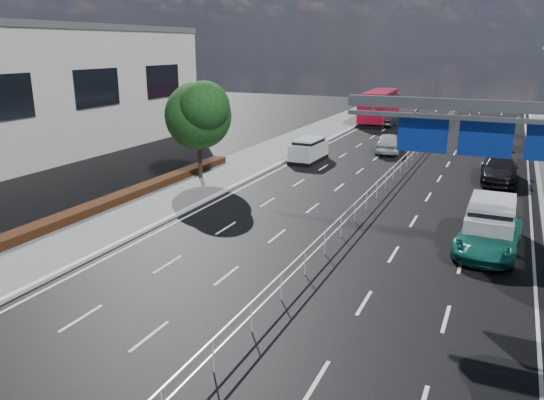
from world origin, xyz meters
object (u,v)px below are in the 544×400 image
at_px(overhead_gantry, 507,133).
at_px(red_bus, 380,106).
at_px(parked_car_dark, 499,169).
at_px(white_minivan, 309,150).
at_px(near_car_silver, 389,143).
at_px(parked_car_teal, 488,236).
at_px(near_car_dark, 388,120).
at_px(silver_minivan, 490,222).

distance_m(overhead_gantry, red_bus, 43.38).
xyz_separation_m(overhead_gantry, red_bus, (-14.24, 40.81, -3.70)).
bearing_deg(overhead_gantry, parked_car_dark, 90.87).
distance_m(white_minivan, near_car_silver, 7.94).
height_order(overhead_gantry, parked_car_teal, overhead_gantry).
relative_size(overhead_gantry, parked_car_teal, 1.89).
bearing_deg(red_bus, parked_car_teal, -73.14).
bearing_deg(near_car_dark, parked_car_teal, 110.56).
xyz_separation_m(overhead_gantry, white_minivan, (-14.12, 16.53, -4.71)).
relative_size(overhead_gantry, white_minivan, 2.41).
bearing_deg(silver_minivan, overhead_gantry, -85.06).
distance_m(near_car_dark, silver_minivan, 36.61).
bearing_deg(silver_minivan, near_car_dark, 110.29).
height_order(silver_minivan, parked_car_teal, silver_minivan).
distance_m(near_car_dark, parked_car_teal, 37.85).
xyz_separation_m(overhead_gantry, silver_minivan, (-0.24, 3.26, -4.62)).
height_order(red_bus, parked_car_dark, red_bus).
bearing_deg(silver_minivan, red_bus, 111.18).
height_order(white_minivan, red_bus, red_bus).
xyz_separation_m(silver_minivan, parked_car_teal, (-0.00, -1.31, -0.23)).
xyz_separation_m(near_car_dark, parked_car_teal, (12.26, -35.81, 0.08)).
distance_m(white_minivan, red_bus, 24.29).
bearing_deg(overhead_gantry, red_bus, 109.24).
height_order(red_bus, parked_car_teal, red_bus).
distance_m(white_minivan, parked_car_teal, 20.14).
xyz_separation_m(overhead_gantry, near_car_dark, (-12.50, 37.76, -4.93)).
bearing_deg(near_car_silver, overhead_gantry, 104.12).
height_order(overhead_gantry, near_car_dark, overhead_gantry).
bearing_deg(overhead_gantry, parked_car_teal, 97.02).
xyz_separation_m(red_bus, silver_minivan, (14.00, -37.55, -0.93)).
distance_m(silver_minivan, parked_car_dark, 12.63).
distance_m(white_minivan, silver_minivan, 19.21).
height_order(near_car_silver, parked_car_teal, near_car_silver).
relative_size(parked_car_teal, parked_car_dark, 0.95).
xyz_separation_m(parked_car_teal, parked_car_dark, (0.00, 13.94, 0.07)).
bearing_deg(near_car_silver, white_minivan, 43.73).
xyz_separation_m(red_bus, parked_car_teal, (14.00, -38.86, -1.16)).
xyz_separation_m(white_minivan, near_car_dark, (1.63, 21.22, -0.22)).
bearing_deg(red_bus, near_car_dark, -63.21).
bearing_deg(near_car_silver, red_bus, -82.25).
relative_size(white_minivan, parked_car_teal, 0.79).
relative_size(overhead_gantry, parked_car_dark, 1.81).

